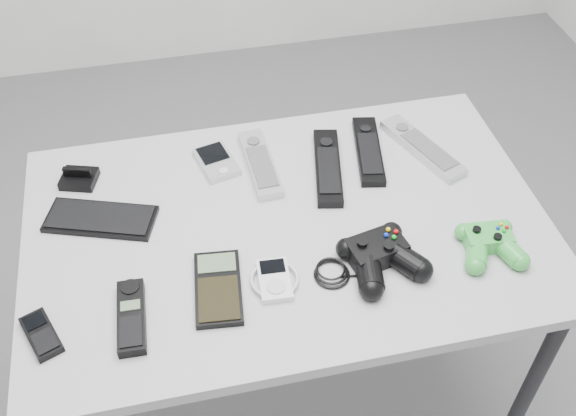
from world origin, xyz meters
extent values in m
plane|color=slate|center=(0.00, 0.00, 0.00)|extent=(3.50, 3.50, 0.00)
cube|color=#A5A6A8|center=(0.02, -0.05, 0.70)|extent=(1.07, 0.69, 0.03)
cylinder|color=black|center=(0.51, -0.34, 0.34)|extent=(0.03, 0.03, 0.69)
cylinder|color=black|center=(-0.46, 0.25, 0.34)|extent=(0.03, 0.03, 0.69)
cylinder|color=black|center=(0.51, 0.25, 0.34)|extent=(0.03, 0.03, 0.69)
cube|color=black|center=(-0.35, 0.04, 0.72)|extent=(0.24, 0.16, 0.01)
cube|color=black|center=(-0.39, 0.17, 0.74)|extent=(0.09, 0.08, 0.04)
cube|color=#B8B8C0|center=(-0.09, 0.17, 0.73)|extent=(0.10, 0.13, 0.02)
cube|color=#B8B8C0|center=(0.00, 0.14, 0.73)|extent=(0.06, 0.22, 0.02)
cube|color=black|center=(0.15, 0.09, 0.73)|extent=(0.10, 0.25, 0.02)
cube|color=black|center=(0.25, 0.13, 0.73)|extent=(0.10, 0.23, 0.02)
cube|color=#B5B4BB|center=(0.37, 0.11, 0.73)|extent=(0.14, 0.24, 0.02)
cube|color=black|center=(-0.46, -0.22, 0.73)|extent=(0.08, 0.11, 0.02)
cube|color=black|center=(-0.30, -0.22, 0.73)|extent=(0.05, 0.16, 0.02)
cube|color=black|center=(-0.14, -0.19, 0.73)|extent=(0.10, 0.18, 0.02)
cube|color=silver|center=(-0.03, -0.19, 0.73)|extent=(0.10, 0.10, 0.02)
camera|label=1|loc=(-0.18, -0.97, 1.73)|focal=42.00mm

